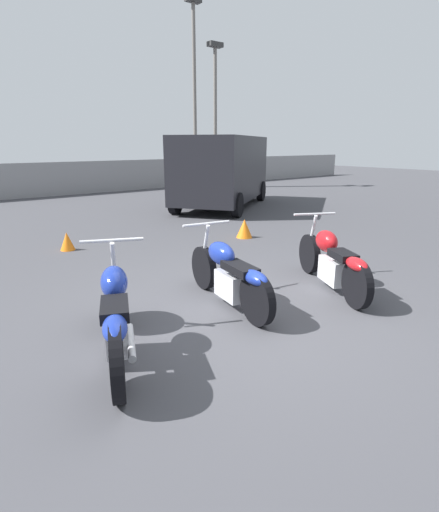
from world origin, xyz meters
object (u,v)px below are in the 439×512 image
at_px(parked_van, 223,168).
at_px(motorcycle_slot_2, 332,261).
at_px(motorcycle_slot_1, 229,274).
at_px(traffic_cone_near, 67,241).
at_px(light_pole_right, 215,103).
at_px(motorcycle_slot_0, 116,315).
at_px(light_pole_left, 194,81).
at_px(traffic_cone_far, 244,228).

bearing_deg(parked_van, motorcycle_slot_2, -62.73).
distance_m(motorcycle_slot_1, traffic_cone_near, 4.17).
xyz_separation_m(light_pole_right, motorcycle_slot_0, (-10.53, -11.96, -3.37)).
xyz_separation_m(light_pole_left, traffic_cone_near, (-8.68, -7.92, -4.50)).
bearing_deg(light_pole_right, parked_van, -125.71).
height_order(parked_van, traffic_cone_far, parked_van).
relative_size(light_pole_left, traffic_cone_far, 19.52).
bearing_deg(light_pole_left, motorcycle_slot_0, -128.03).
height_order(light_pole_right, motorcycle_slot_0, light_pole_right).
distance_m(motorcycle_slot_2, parked_van, 7.96).
xyz_separation_m(light_pole_left, light_pole_right, (0.88, -0.38, -0.87)).
height_order(light_pole_right, traffic_cone_far, light_pole_right).
xyz_separation_m(light_pole_right, motorcycle_slot_1, (-8.86, -11.64, -3.39)).
bearing_deg(motorcycle_slot_1, traffic_cone_far, 55.33).
xyz_separation_m(motorcycle_slot_0, parked_van, (6.88, 6.89, 0.80)).
bearing_deg(motorcycle_slot_0, traffic_cone_far, 59.12).
xyz_separation_m(motorcycle_slot_0, traffic_cone_near, (0.97, 4.42, -0.26)).
height_order(motorcycle_slot_0, traffic_cone_near, motorcycle_slot_0).
height_order(motorcycle_slot_2, traffic_cone_far, motorcycle_slot_2).
bearing_deg(motorcycle_slot_1, parked_van, 61.78).
distance_m(light_pole_left, motorcycle_slot_0, 16.24).
distance_m(light_pole_right, motorcycle_slot_0, 16.29).
relative_size(light_pole_left, light_pole_right, 1.26).
bearing_deg(parked_van, traffic_cone_far, -67.96).
height_order(light_pole_left, light_pole_right, light_pole_left).
xyz_separation_m(motorcycle_slot_1, motorcycle_slot_2, (1.53, -0.45, -0.00)).
relative_size(light_pole_right, motorcycle_slot_0, 3.22).
distance_m(motorcycle_slot_0, parked_van, 9.77).
bearing_deg(traffic_cone_near, motorcycle_slot_0, -102.41).
bearing_deg(motorcycle_slot_2, light_pole_right, 86.28).
bearing_deg(light_pole_left, light_pole_right, -23.51).
bearing_deg(light_pole_right, light_pole_left, 156.49).
bearing_deg(motorcycle_slot_1, traffic_cone_near, 109.90).
distance_m(light_pole_left, motorcycle_slot_1, 15.05).
bearing_deg(motorcycle_slot_2, motorcycle_slot_0, -154.74).
height_order(light_pole_left, traffic_cone_far, light_pole_left).
bearing_deg(traffic_cone_near, light_pole_left, 42.38).
distance_m(light_pole_right, traffic_cone_near, 12.71).
bearing_deg(traffic_cone_near, motorcycle_slot_1, -80.30).
distance_m(light_pole_left, motorcycle_slot_2, 14.67).
height_order(light_pole_right, motorcycle_slot_2, light_pole_right).
relative_size(motorcycle_slot_2, traffic_cone_far, 4.67).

